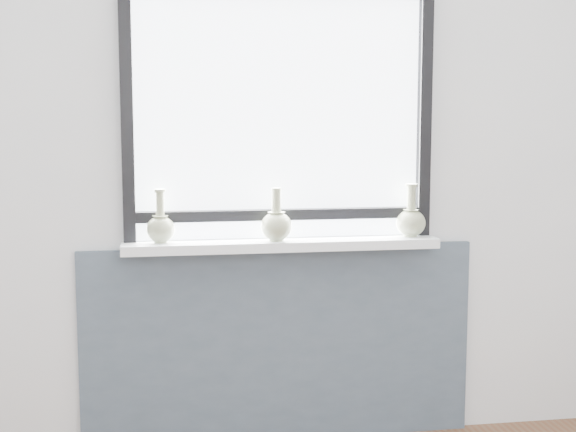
{
  "coord_description": "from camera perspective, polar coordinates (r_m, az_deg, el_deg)",
  "views": [
    {
      "loc": [
        -0.5,
        -1.56,
        1.42
      ],
      "look_at": [
        0.0,
        1.55,
        1.02
      ],
      "focal_mm": 50.0,
      "sensor_mm": 36.0,
      "label": 1
    }
  ],
  "objects": [
    {
      "name": "windowsill",
      "position": [
        3.35,
        -0.44,
        -2.04
      ],
      "size": [
        1.32,
        0.18,
        0.04
      ],
      "primitive_type": "cube",
      "color": "white",
      "rests_on": "apron_panel"
    },
    {
      "name": "vase_b",
      "position": [
        3.31,
        -0.83,
        -0.58
      ],
      "size": [
        0.13,
        0.13,
        0.22
      ],
      "rotation": [
        0.0,
        0.0,
        0.05
      ],
      "color": "#A9B189",
      "rests_on": "windowsill"
    },
    {
      "name": "vase_a",
      "position": [
        3.31,
        -9.06,
        -0.75
      ],
      "size": [
        0.12,
        0.12,
        0.22
      ],
      "rotation": [
        0.0,
        0.0,
        -0.23
      ],
      "color": "#A9B189",
      "rests_on": "windowsill"
    },
    {
      "name": "window",
      "position": [
        3.37,
        -0.61,
        7.59
      ],
      "size": [
        1.3,
        0.06,
        1.05
      ],
      "color": "black",
      "rests_on": "windowsill"
    },
    {
      "name": "vase_c",
      "position": [
        3.47,
        8.73,
        -0.31
      ],
      "size": [
        0.13,
        0.13,
        0.23
      ],
      "rotation": [
        0.0,
        0.0,
        -0.13
      ],
      "color": "#A9B189",
      "rests_on": "windowsill"
    },
    {
      "name": "back_wall",
      "position": [
        3.41,
        -0.7,
        5.21
      ],
      "size": [
        3.6,
        0.02,
        2.6
      ],
      "primitive_type": "cube",
      "color": "silver",
      "rests_on": "ground"
    },
    {
      "name": "apron_panel",
      "position": [
        3.52,
        -0.61,
        -9.11
      ],
      "size": [
        1.7,
        0.03,
        0.86
      ],
      "primitive_type": "cube",
      "color": "#485565",
      "rests_on": "ground"
    }
  ]
}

